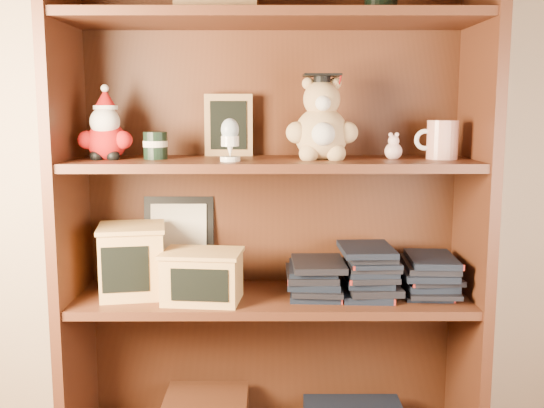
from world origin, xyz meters
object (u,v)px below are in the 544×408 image
at_px(grad_teddy_bear, 322,126).
at_px(bookcase, 271,215).
at_px(treats_box, 132,260).
at_px(teacher_mug, 441,140).

bearing_deg(grad_teddy_bear, bookcase, 157.88).
bearing_deg(treats_box, grad_teddy_bear, -0.68).
bearing_deg(teacher_mug, grad_teddy_bear, -178.75).
bearing_deg(bookcase, grad_teddy_bear, -22.12).
relative_size(bookcase, grad_teddy_bear, 6.49).
xyz_separation_m(teacher_mug, treats_box, (-0.89, -0.00, -0.35)).
bearing_deg(treats_box, bookcase, 7.22).
distance_m(grad_teddy_bear, treats_box, 0.67).
distance_m(bookcase, teacher_mug, 0.54).
bearing_deg(grad_teddy_bear, treats_box, 179.32).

